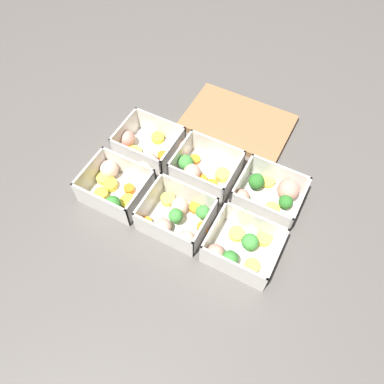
{
  "coord_description": "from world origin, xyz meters",
  "views": [
    {
      "loc": [
        0.22,
        -0.41,
        0.76
      ],
      "look_at": [
        0.0,
        0.0,
        0.02
      ],
      "focal_mm": 35.0,
      "sensor_mm": 36.0,
      "label": 1
    }
  ],
  "objects": [
    {
      "name": "container_far_center",
      "position": [
        -0.01,
        0.07,
        0.02
      ],
      "size": [
        0.15,
        0.13,
        0.07
      ],
      "color": "silver",
      "rests_on": "ground_plane"
    },
    {
      "name": "cutting_board",
      "position": [
        0.0,
        0.27,
        0.01
      ],
      "size": [
        0.28,
        0.18,
        0.02
      ],
      "color": "olive",
      "rests_on": "ground_plane"
    },
    {
      "name": "ground_plane",
      "position": [
        0.0,
        0.0,
        0.0
      ],
      "size": [
        4.0,
        4.0,
        0.0
      ],
      "primitive_type": "plane",
      "color": "#56514C"
    },
    {
      "name": "container_far_right",
      "position": [
        0.16,
        0.08,
        0.03
      ],
      "size": [
        0.15,
        0.14,
        0.07
      ],
      "color": "silver",
      "rests_on": "ground_plane"
    },
    {
      "name": "container_near_right",
      "position": [
        0.16,
        -0.08,
        0.03
      ],
      "size": [
        0.15,
        0.13,
        0.07
      ],
      "color": "silver",
      "rests_on": "ground_plane"
    },
    {
      "name": "container_near_center",
      "position": [
        0.0,
        -0.07,
        0.02
      ],
      "size": [
        0.15,
        0.13,
        0.07
      ],
      "color": "silver",
      "rests_on": "ground_plane"
    },
    {
      "name": "container_far_left",
      "position": [
        -0.16,
        0.07,
        0.02
      ],
      "size": [
        0.18,
        0.14,
        0.07
      ],
      "color": "silver",
      "rests_on": "ground_plane"
    },
    {
      "name": "container_near_left",
      "position": [
        -0.17,
        -0.07,
        0.02
      ],
      "size": [
        0.15,
        0.13,
        0.07
      ],
      "color": "silver",
      "rests_on": "ground_plane"
    }
  ]
}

